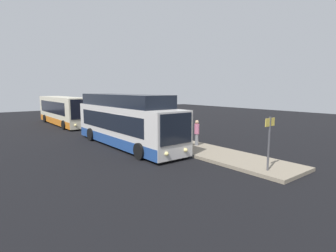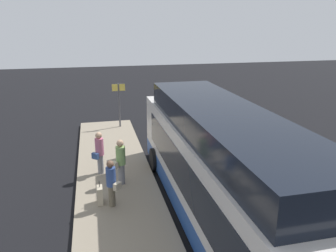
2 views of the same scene
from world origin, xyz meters
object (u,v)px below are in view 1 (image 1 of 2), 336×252
at_px(bus_lead, 125,123).
at_px(bus_second, 63,111).
at_px(passenger_boarding, 170,128).
at_px(sign_post, 269,137).
at_px(passenger_waiting, 197,131).
at_px(suitcase, 176,136).
at_px(passenger_with_bags, 178,131).

relative_size(bus_lead, bus_second, 0.96).
distance_m(passenger_boarding, sign_post, 9.13).
relative_size(bus_lead, passenger_waiting, 6.46).
xyz_separation_m(passenger_waiting, suitcase, (-2.42, 0.09, -0.68)).
xyz_separation_m(bus_lead, bus_second, (-14.93, 0.00, -0.08)).
bearing_deg(passenger_with_bags, bus_second, 160.21).
relative_size(bus_lead, suitcase, 13.49).
distance_m(bus_lead, passenger_boarding, 3.52).
bearing_deg(bus_lead, sign_post, 12.28).
relative_size(bus_lead, passenger_boarding, 6.96).
bearing_deg(sign_post, passenger_boarding, 173.28).
bearing_deg(bus_lead, passenger_waiting, 43.29).
height_order(bus_lead, suitcase, bus_lead).
height_order(bus_second, passenger_with_bags, bus_second).
relative_size(bus_second, suitcase, 14.04).
bearing_deg(sign_post, bus_second, -174.96).
bearing_deg(passenger_waiting, sign_post, -58.62).
relative_size(bus_second, sign_post, 4.59).
xyz_separation_m(bus_lead, passenger_waiting, (3.81, 3.59, -0.52)).
height_order(suitcase, sign_post, sign_post).
relative_size(passenger_with_bags, sign_post, 0.69).
bearing_deg(bus_second, bus_lead, -0.00).
xyz_separation_m(bus_lead, passenger_with_bags, (2.68, 2.84, -0.52)).
relative_size(passenger_boarding, sign_post, 0.63).
height_order(bus_lead, passenger_boarding, bus_lead).
bearing_deg(bus_second, passenger_waiting, 10.84).
bearing_deg(bus_lead, suitcase, 69.35).
bearing_deg(passenger_with_bags, passenger_waiting, 4.83).
distance_m(bus_lead, sign_post, 10.40).
bearing_deg(passenger_boarding, bus_second, 56.74).
height_order(bus_lead, passenger_waiting, bus_lead).
bearing_deg(passenger_with_bags, sign_post, -33.70).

